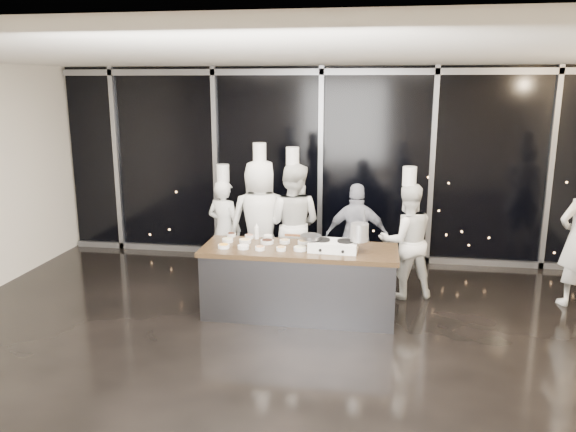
# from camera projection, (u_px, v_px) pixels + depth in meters

# --- Properties ---
(ground) EXTENTS (9.00, 9.00, 0.00)m
(ground) POSITION_uv_depth(u_px,v_px,m) (288.00, 346.00, 6.40)
(ground) COLOR black
(ground) RESTS_ON ground
(room_shell) EXTENTS (9.02, 7.02, 3.21)m
(room_shell) POSITION_uv_depth(u_px,v_px,m) (305.00, 149.00, 5.86)
(room_shell) COLOR beige
(room_shell) RESTS_ON ground
(window_wall) EXTENTS (8.90, 0.11, 3.20)m
(window_wall) POSITION_uv_depth(u_px,v_px,m) (321.00, 165.00, 9.33)
(window_wall) COLOR black
(window_wall) RESTS_ON ground
(demo_counter) EXTENTS (2.46, 0.86, 0.90)m
(demo_counter) POSITION_uv_depth(u_px,v_px,m) (299.00, 281.00, 7.16)
(demo_counter) COLOR #39393E
(demo_counter) RESTS_ON ground
(stove) EXTENTS (0.61, 0.40, 0.14)m
(stove) POSITION_uv_depth(u_px,v_px,m) (333.00, 245.00, 6.93)
(stove) COLOR white
(stove) RESTS_ON demo_counter
(frying_pan) EXTENTS (0.46, 0.28, 0.04)m
(frying_pan) POSITION_uv_depth(u_px,v_px,m) (310.00, 237.00, 6.96)
(frying_pan) COLOR slate
(frying_pan) RESTS_ON stove
(stock_pot) EXTENTS (0.23, 0.23, 0.22)m
(stock_pot) POSITION_uv_depth(u_px,v_px,m) (359.00, 232.00, 6.83)
(stock_pot) COLOR #B4B4B6
(stock_pot) RESTS_ON stove
(prep_bowls) EXTENTS (1.38, 0.68, 0.05)m
(prep_bowls) POSITION_uv_depth(u_px,v_px,m) (266.00, 243.00, 7.18)
(prep_bowls) COLOR silver
(prep_bowls) RESTS_ON demo_counter
(squeeze_bottle) EXTENTS (0.06, 0.06, 0.21)m
(squeeze_bottle) POSITION_uv_depth(u_px,v_px,m) (257.00, 231.00, 7.46)
(squeeze_bottle) COLOR white
(squeeze_bottle) RESTS_ON demo_counter
(chef_far_left) EXTENTS (0.64, 0.52, 1.75)m
(chef_far_left) POSITION_uv_depth(u_px,v_px,m) (224.00, 228.00, 8.49)
(chef_far_left) COLOR silver
(chef_far_left) RESTS_ON ground
(chef_left) EXTENTS (1.04, 0.81, 2.10)m
(chef_left) POSITION_uv_depth(u_px,v_px,m) (260.00, 222.00, 8.22)
(chef_left) COLOR silver
(chef_left) RESTS_ON ground
(chef_center) EXTENTS (0.97, 0.81, 2.03)m
(chef_center) POSITION_uv_depth(u_px,v_px,m) (292.00, 223.00, 8.25)
(chef_center) COLOR silver
(chef_center) RESTS_ON ground
(guest) EXTENTS (0.92, 0.41, 1.55)m
(guest) POSITION_uv_depth(u_px,v_px,m) (357.00, 237.00, 8.05)
(guest) COLOR #121C33
(guest) RESTS_ON ground
(chef_right) EXTENTS (0.92, 0.81, 1.83)m
(chef_right) POSITION_uv_depth(u_px,v_px,m) (406.00, 240.00, 7.73)
(chef_right) COLOR silver
(chef_right) RESTS_ON ground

